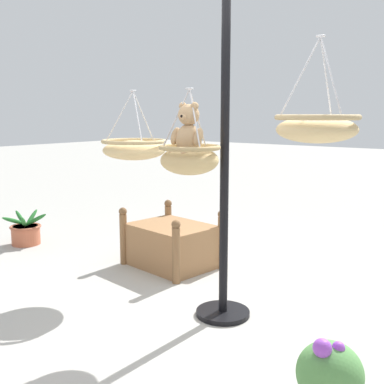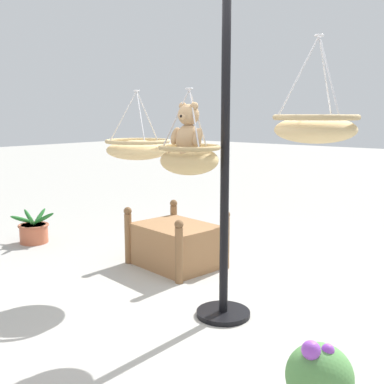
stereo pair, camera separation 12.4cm
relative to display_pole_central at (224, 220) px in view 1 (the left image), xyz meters
name	(u,v)px [view 1 (the left image)]	position (x,y,z in m)	size (l,w,h in m)	color
ground_plane	(193,318)	(0.16, 0.19, -0.80)	(40.00, 40.00, 0.00)	#ADAAA3
display_pole_central	(224,220)	(0.00, 0.00, 0.00)	(0.44, 0.44, 2.54)	black
hanging_basket_with_teddy	(190,158)	(0.15, 0.25, 0.50)	(0.47, 0.47, 0.65)	tan
teddy_bear	(188,134)	(0.15, 0.27, 0.69)	(0.28, 0.25, 0.41)	tan
hanging_basket_left_high	(317,127)	(-0.78, 0.08, 0.75)	(0.55, 0.55, 0.68)	tan
hanging_basket_right_low	(134,149)	(1.15, -0.16, 0.51)	(0.62, 0.62, 0.65)	tan
wooden_planter_box	(172,243)	(1.15, -0.72, -0.55)	(1.02, 0.85, 0.63)	#9E7047
potted_plant_fern_front	(26,232)	(3.17, -0.23, -0.64)	(0.53, 0.55, 0.42)	#BC6042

